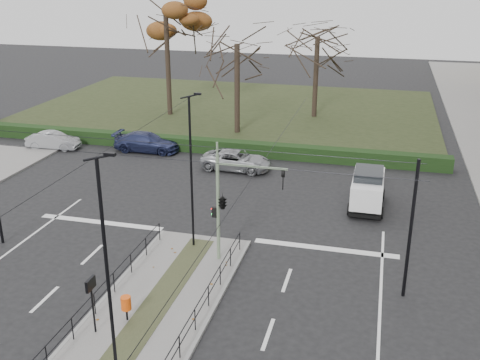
% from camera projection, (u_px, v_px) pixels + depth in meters
% --- Properties ---
extents(ground, '(140.00, 140.00, 0.00)m').
position_uv_depth(ground, '(169.00, 289.00, 23.80)').
color(ground, black).
rests_on(ground, ground).
extents(median_island, '(4.40, 15.00, 0.14)m').
position_uv_depth(median_island, '(146.00, 322.00, 21.52)').
color(median_island, slate).
rests_on(median_island, ground).
extents(park, '(38.00, 26.00, 0.10)m').
position_uv_depth(park, '(232.00, 109.00, 54.17)').
color(park, black).
rests_on(park, ground).
extents(hedge, '(38.00, 1.00, 1.00)m').
position_uv_depth(hedge, '(185.00, 144.00, 41.88)').
color(hedge, black).
rests_on(hedge, ground).
extents(median_railing, '(4.14, 13.24, 0.92)m').
position_uv_depth(median_railing, '(143.00, 303.00, 21.10)').
color(median_railing, black).
rests_on(median_railing, median_island).
extents(catenary, '(20.00, 34.00, 6.00)m').
position_uv_depth(catenary, '(180.00, 201.00, 24.06)').
color(catenary, black).
rests_on(catenary, ground).
extents(traffic_light, '(3.43, 1.96, 5.05)m').
position_uv_depth(traffic_light, '(224.00, 201.00, 24.97)').
color(traffic_light, gray).
rests_on(traffic_light, median_island).
extents(litter_bin, '(0.39, 0.39, 1.01)m').
position_uv_depth(litter_bin, '(126.00, 303.00, 21.27)').
color(litter_bin, black).
rests_on(litter_bin, median_island).
extents(info_panel, '(0.13, 0.59, 2.26)m').
position_uv_depth(info_panel, '(91.00, 290.00, 20.19)').
color(info_panel, black).
rests_on(info_panel, median_island).
extents(streetlamp_median_near, '(0.65, 0.13, 7.80)m').
position_uv_depth(streetlamp_median_near, '(108.00, 271.00, 17.13)').
color(streetlamp_median_near, black).
rests_on(streetlamp_median_near, median_island).
extents(streetlamp_median_far, '(0.63, 0.13, 7.52)m').
position_uv_depth(streetlamp_median_far, '(192.00, 171.00, 25.97)').
color(streetlamp_median_far, black).
rests_on(streetlamp_median_far, median_island).
extents(parked_car_second, '(4.05, 1.78, 1.30)m').
position_uv_depth(parked_car_second, '(53.00, 141.00, 42.14)').
color(parked_car_second, '#989BA0').
rests_on(parked_car_second, ground).
extents(parked_car_third, '(4.91, 2.08, 1.41)m').
position_uv_depth(parked_car_third, '(147.00, 142.00, 41.56)').
color(parked_car_third, '#21274D').
rests_on(parked_car_third, ground).
extents(parked_car_fourth, '(4.79, 2.34, 1.31)m').
position_uv_depth(parked_car_fourth, '(236.00, 160.00, 37.79)').
color(parked_car_fourth, '#989BA0').
rests_on(parked_car_fourth, ground).
extents(white_van, '(1.94, 4.12, 2.25)m').
position_uv_depth(white_van, '(368.00, 188.00, 31.60)').
color(white_van, white).
rests_on(white_van, ground).
extents(rust_tree, '(8.59, 8.59, 12.52)m').
position_uv_depth(rust_tree, '(165.00, 7.00, 48.69)').
color(rust_tree, black).
rests_on(rust_tree, park).
extents(bare_tree_center, '(7.11, 7.11, 9.44)m').
position_uv_depth(bare_tree_center, '(317.00, 43.00, 49.02)').
color(bare_tree_center, black).
rests_on(bare_tree_center, park).
extents(bare_tree_near, '(6.15, 6.15, 9.48)m').
position_uv_depth(bare_tree_near, '(237.00, 51.00, 44.05)').
color(bare_tree_near, black).
rests_on(bare_tree_near, park).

